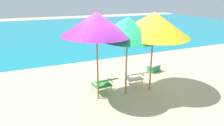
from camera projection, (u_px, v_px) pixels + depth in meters
The scene contains 8 objects.
ground_plane at pixel (83, 55), 10.07m from camera, with size 40.00×40.00×0.00m, color #CCB78E.
ocean_band at pixel (58, 31), 17.02m from camera, with size 40.00×18.00×0.01m, color teal.
lounge_chair_left at pixel (104, 83), 5.96m from camera, with size 0.60×0.91×0.68m.
lounge_chair_right at pixel (136, 76), 6.45m from camera, with size 0.59×0.90×0.68m.
beach_umbrella_left at pixel (96, 24), 5.17m from camera, with size 1.99×1.98×2.51m.
beach_umbrella_center at pixel (127, 28), 5.49m from camera, with size 2.36×2.37×2.40m.
beach_umbrella_right at pixel (154, 24), 5.72m from camera, with size 2.40×2.43×2.49m.
cooler_box at pixel (154, 68), 7.90m from camera, with size 0.53×0.42×0.32m.
Camera 1 is at (-2.48, -5.45, 2.88)m, focal length 32.02 mm.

